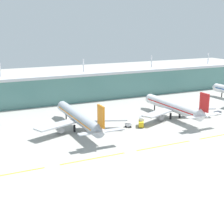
{
  "coord_description": "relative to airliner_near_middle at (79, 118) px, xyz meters",
  "views": [
    {
      "loc": [
        -86.12,
        -122.61,
        52.27
      ],
      "look_at": [
        -9.41,
        33.92,
        7.0
      ],
      "focal_mm": 54.34,
      "sensor_mm": 36.0,
      "label": 1
    }
  ],
  "objects": [
    {
      "name": "taxiway_stripe_mid_west",
      "position": [
        -8.35,
        -37.71,
        -6.43
      ],
      "size": [
        28.0,
        0.7,
        0.04
      ],
      "primitive_type": "cube",
      "color": "yellow",
      "rests_on": "ground"
    },
    {
      "name": "airliner_far_middle",
      "position": [
        57.05,
        -1.66,
        -0.01
      ],
      "size": [
        48.8,
        58.58,
        18.9
      ],
      "color": "white",
      "rests_on": "ground"
    },
    {
      "name": "taxiway_stripe_centre",
      "position": [
        25.65,
        -37.71,
        -6.43
      ],
      "size": [
        28.0,
        0.7,
        0.04
      ],
      "primitive_type": "cube",
      "color": "yellow",
      "rests_on": "ground"
    },
    {
      "name": "terminal_building",
      "position": [
        28.65,
        71.84,
        3.75
      ],
      "size": [
        288.0,
        34.0,
        29.0
      ],
      "color": "slate",
      "rests_on": "ground"
    },
    {
      "name": "baggage_cart",
      "position": [
        25.03,
        -6.18,
        -5.19
      ],
      "size": [
        3.75,
        3.88,
        2.48
      ],
      "color": "silver",
      "rests_on": "ground"
    },
    {
      "name": "taxiway_stripe_mid_east",
      "position": [
        59.65,
        -37.71,
        -6.43
      ],
      "size": [
        28.0,
        0.7,
        0.04
      ],
      "primitive_type": "cube",
      "color": "yellow",
      "rests_on": "ground"
    },
    {
      "name": "taxiway_stripe_west",
      "position": [
        -42.35,
        -37.71,
        -6.43
      ],
      "size": [
        28.0,
        0.7,
        0.04
      ],
      "primitive_type": "cube",
      "color": "yellow",
      "rests_on": "ground"
    },
    {
      "name": "pushback_tug",
      "position": [
        85.22,
        -6.94,
        -5.35
      ],
      "size": [
        4.79,
        3.25,
        1.85
      ],
      "color": "#333842",
      "rests_on": "ground"
    },
    {
      "name": "ground_plane",
      "position": [
        28.65,
        -32.21,
        -6.45
      ],
      "size": [
        600.0,
        600.0,
        0.0
      ],
      "primitive_type": "plane",
      "color": "#A8A59E"
    },
    {
      "name": "airliner_near_middle",
      "position": [
        0.0,
        0.0,
        0.0
      ],
      "size": [
        48.8,
        64.56,
        18.9
      ],
      "color": "#ADB2BC",
      "rests_on": "ground"
    },
    {
      "name": "fuel_truck",
      "position": [
        31.65,
        -7.88,
        -4.19
      ],
      "size": [
        5.89,
        7.52,
        4.95
      ],
      "color": "gold",
      "rests_on": "ground"
    }
  ]
}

